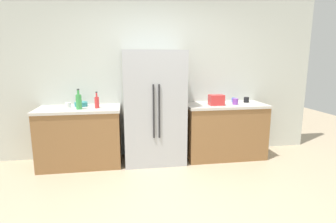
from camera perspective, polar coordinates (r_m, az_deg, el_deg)
name	(u,v)px	position (r m, az deg, el deg)	size (l,w,h in m)	color
ground_plane	(178,210)	(3.07, 2.16, -20.34)	(11.01, 11.01, 0.00)	tan
kitchen_back_panel	(156,66)	(4.48, -2.50, 9.80)	(5.51, 0.10, 3.00)	silver
counter_left	(80,136)	(4.28, -18.27, -5.10)	(1.22, 0.67, 0.89)	olive
counter_right	(224,130)	(4.52, 11.92, -3.94)	(1.30, 0.67, 0.89)	olive
refrigerator	(154,107)	(4.14, -3.04, 0.88)	(0.93, 0.68, 1.74)	#B2B5BA
toaster	(216,100)	(4.26, 10.33, 2.45)	(0.23, 0.17, 0.16)	red
bottle_a	(79,101)	(4.05, -18.59, 2.08)	(0.08, 0.08, 0.30)	green
bottle_b	(97,102)	(4.07, -15.01, 1.98)	(0.07, 0.07, 0.25)	red
cup_a	(235,102)	(4.39, 14.24, 2.08)	(0.09, 0.09, 0.10)	purple
cup_b	(234,100)	(4.64, 13.94, 2.43)	(0.07, 0.07, 0.07)	blue
cup_c	(246,100)	(4.66, 16.46, 2.43)	(0.09, 0.09, 0.09)	black
cup_d	(68,105)	(4.27, -20.64, 1.32)	(0.08, 0.08, 0.07)	white
bowl_a	(81,104)	(4.31, -18.16, 1.52)	(0.19, 0.19, 0.07)	teal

